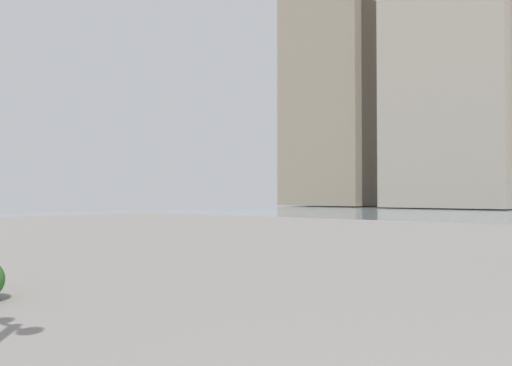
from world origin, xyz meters
TOP-DOWN VIEW (x-y plane):
  - building_annex at (22.77, -61.04)m, footprint 14.58×10.24m
  - building_highrise at (40.69, -65.33)m, footprint 12.92×14.76m

SIDE VIEW (x-z plane):
  - building_annex at x=22.77m, z-range 0.00..35.84m
  - building_highrise at x=40.69m, z-range 0.00..39.92m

